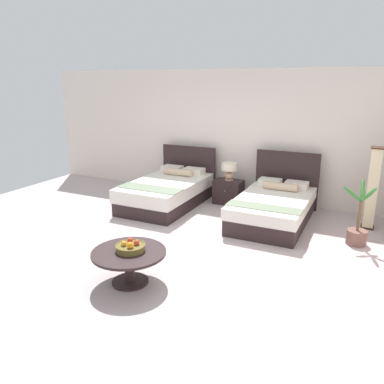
% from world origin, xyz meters
% --- Properties ---
extents(ground_plane, '(9.92, 9.32, 0.02)m').
position_xyz_m(ground_plane, '(0.00, 0.00, -0.01)').
color(ground_plane, '#BCAAAB').
extents(wall_back, '(9.92, 0.12, 2.77)m').
position_xyz_m(wall_back, '(0.00, 2.86, 1.38)').
color(wall_back, silver).
rests_on(wall_back, ground).
extents(bed_near_window, '(1.31, 2.17, 1.09)m').
position_xyz_m(bed_near_window, '(-1.12, 1.63, 0.30)').
color(bed_near_window, '#2C1E20').
rests_on(bed_near_window, ground).
extents(bed_near_corner, '(1.28, 2.11, 1.16)m').
position_xyz_m(bed_near_corner, '(1.12, 1.64, 0.28)').
color(bed_near_corner, '#2C1E20').
rests_on(bed_near_corner, ground).
extents(nightstand, '(0.58, 0.43, 0.50)m').
position_xyz_m(nightstand, '(-0.02, 2.28, 0.25)').
color(nightstand, '#2C1E20').
rests_on(nightstand, ground).
extents(table_lamp, '(0.33, 0.33, 0.37)m').
position_xyz_m(table_lamp, '(-0.02, 2.30, 0.74)').
color(table_lamp, tan).
rests_on(table_lamp, nightstand).
extents(coffee_table, '(0.95, 0.95, 0.44)m').
position_xyz_m(coffee_table, '(0.05, -1.41, 0.34)').
color(coffee_table, '#2C1E20').
rests_on(coffee_table, ground).
extents(fruit_bowl, '(0.38, 0.38, 0.15)m').
position_xyz_m(fruit_bowl, '(0.06, -1.39, 0.49)').
color(fruit_bowl, brown).
rests_on(fruit_bowl, coffee_table).
extents(floor_lamp_corner, '(0.22, 0.22, 1.45)m').
position_xyz_m(floor_lamp_corner, '(2.71, 2.05, 0.72)').
color(floor_lamp_corner, '#3D2417').
rests_on(floor_lamp_corner, ground).
extents(potted_palm, '(0.52, 0.51, 1.05)m').
position_xyz_m(potted_palm, '(2.58, 1.19, 0.26)').
color(potted_palm, brown).
rests_on(potted_palm, ground).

